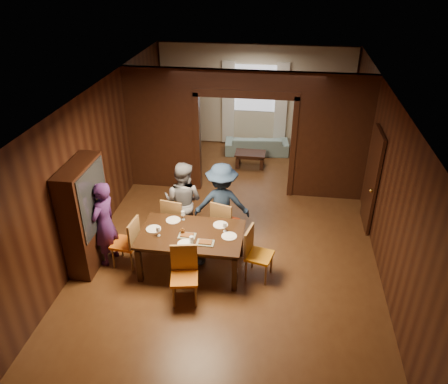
# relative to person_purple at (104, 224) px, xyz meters

# --- Properties ---
(floor) EXTENTS (9.00, 9.00, 0.00)m
(floor) POSITION_rel_person_purple_xyz_m (2.22, 1.45, -0.82)
(floor) COLOR #532E17
(floor) RESTS_ON ground
(ceiling) EXTENTS (5.50, 9.00, 0.02)m
(ceiling) POSITION_rel_person_purple_xyz_m (2.22, 1.45, 2.08)
(ceiling) COLOR silver
(ceiling) RESTS_ON room_walls
(room_walls) EXTENTS (5.52, 9.01, 2.90)m
(room_walls) POSITION_rel_person_purple_xyz_m (2.22, 3.34, 0.68)
(room_walls) COLOR black
(room_walls) RESTS_ON floor
(person_purple) EXTENTS (0.52, 0.67, 1.64)m
(person_purple) POSITION_rel_person_purple_xyz_m (0.00, 0.00, 0.00)
(person_purple) COLOR #431E5A
(person_purple) RESTS_ON floor
(person_grey) EXTENTS (0.92, 0.78, 1.66)m
(person_grey) POSITION_rel_person_purple_xyz_m (1.23, 0.95, 0.01)
(person_grey) COLOR slate
(person_grey) RESTS_ON floor
(person_navy) EXTENTS (1.14, 0.72, 1.67)m
(person_navy) POSITION_rel_person_purple_xyz_m (1.99, 0.97, 0.02)
(person_navy) COLOR #1A2A43
(person_navy) RESTS_ON floor
(sofa) EXTENTS (1.84, 0.87, 0.52)m
(sofa) POSITION_rel_person_purple_xyz_m (2.36, 5.30, -0.56)
(sofa) COLOR #7DA0A4
(sofa) RESTS_ON floor
(serving_bowl) EXTENTS (0.29, 0.29, 0.07)m
(serving_bowl) POSITION_rel_person_purple_xyz_m (1.66, 0.15, -0.03)
(serving_bowl) COLOR black
(serving_bowl) RESTS_ON dining_table
(dining_table) EXTENTS (1.83, 1.14, 0.76)m
(dining_table) POSITION_rel_person_purple_xyz_m (1.59, 0.01, -0.44)
(dining_table) COLOR black
(dining_table) RESTS_ON floor
(coffee_table) EXTENTS (0.80, 0.50, 0.40)m
(coffee_table) POSITION_rel_person_purple_xyz_m (2.25, 4.40, -0.62)
(coffee_table) COLOR black
(coffee_table) RESTS_ON floor
(chair_left) EXTENTS (0.48, 0.48, 0.97)m
(chair_left) POSITION_rel_person_purple_xyz_m (0.36, -0.04, -0.34)
(chair_left) COLOR orange
(chair_left) RESTS_ON floor
(chair_right) EXTENTS (0.53, 0.53, 0.97)m
(chair_right) POSITION_rel_person_purple_xyz_m (2.81, -0.06, -0.34)
(chair_right) COLOR orange
(chair_right) RESTS_ON floor
(chair_far_l) EXTENTS (0.51, 0.51, 0.97)m
(chair_far_l) POSITION_rel_person_purple_xyz_m (1.09, 0.88, -0.34)
(chair_far_l) COLOR #D95B14
(chair_far_l) RESTS_ON floor
(chair_far_r) EXTENTS (0.55, 0.55, 0.97)m
(chair_far_r) POSITION_rel_person_purple_xyz_m (2.07, 0.91, -0.34)
(chair_far_r) COLOR red
(chair_far_r) RESTS_ON floor
(chair_near) EXTENTS (0.51, 0.51, 0.97)m
(chair_near) POSITION_rel_person_purple_xyz_m (1.64, -0.82, -0.34)
(chair_near) COLOR orange
(chair_near) RESTS_ON floor
(hutch) EXTENTS (0.40, 1.20, 2.00)m
(hutch) POSITION_rel_person_purple_xyz_m (-0.31, -0.05, 0.18)
(hutch) COLOR black
(hutch) RESTS_ON floor
(door_right) EXTENTS (0.06, 0.90, 2.10)m
(door_right) POSITION_rel_person_purple_xyz_m (4.92, 1.95, 0.23)
(door_right) COLOR black
(door_right) RESTS_ON floor
(window_far) EXTENTS (1.20, 0.03, 1.30)m
(window_far) POSITION_rel_person_purple_xyz_m (2.22, 5.89, 0.88)
(window_far) COLOR silver
(window_far) RESTS_ON back_wall
(curtain_left) EXTENTS (0.35, 0.06, 2.40)m
(curtain_left) POSITION_rel_person_purple_xyz_m (1.47, 5.85, 0.43)
(curtain_left) COLOR white
(curtain_left) RESTS_ON back_wall
(curtain_right) EXTENTS (0.35, 0.06, 2.40)m
(curtain_right) POSITION_rel_person_purple_xyz_m (2.97, 5.85, 0.43)
(curtain_right) COLOR white
(curtain_right) RESTS_ON back_wall
(plate_left) EXTENTS (0.27, 0.27, 0.01)m
(plate_left) POSITION_rel_person_purple_xyz_m (0.89, 0.04, -0.06)
(plate_left) COLOR white
(plate_left) RESTS_ON dining_table
(plate_far_l) EXTENTS (0.27, 0.27, 0.01)m
(plate_far_l) POSITION_rel_person_purple_xyz_m (1.17, 0.37, -0.06)
(plate_far_l) COLOR white
(plate_far_l) RESTS_ON dining_table
(plate_far_r) EXTENTS (0.27, 0.27, 0.01)m
(plate_far_r) POSITION_rel_person_purple_xyz_m (2.06, 0.34, -0.06)
(plate_far_r) COLOR white
(plate_far_r) RESTS_ON dining_table
(plate_right) EXTENTS (0.27, 0.27, 0.01)m
(plate_right) POSITION_rel_person_purple_xyz_m (2.26, 0.01, -0.06)
(plate_right) COLOR white
(plate_right) RESTS_ON dining_table
(plate_near) EXTENTS (0.27, 0.27, 0.01)m
(plate_near) POSITION_rel_person_purple_xyz_m (1.55, -0.31, -0.06)
(plate_near) COLOR white
(plate_near) RESTS_ON dining_table
(platter_a) EXTENTS (0.30, 0.20, 0.04)m
(platter_a) POSITION_rel_person_purple_xyz_m (1.53, -0.08, -0.04)
(platter_a) COLOR gray
(platter_a) RESTS_ON dining_table
(platter_b) EXTENTS (0.30, 0.20, 0.04)m
(platter_b) POSITION_rel_person_purple_xyz_m (1.89, -0.24, -0.04)
(platter_b) COLOR gray
(platter_b) RESTS_ON dining_table
(wineglass_left) EXTENTS (0.08, 0.08, 0.18)m
(wineglass_left) POSITION_rel_person_purple_xyz_m (1.04, -0.14, 0.03)
(wineglass_left) COLOR silver
(wineglass_left) RESTS_ON dining_table
(wineglass_far) EXTENTS (0.08, 0.08, 0.18)m
(wineglass_far) POSITION_rel_person_purple_xyz_m (1.35, 0.43, 0.03)
(wineglass_far) COLOR silver
(wineglass_far) RESTS_ON dining_table
(wineglass_right) EXTENTS (0.08, 0.08, 0.18)m
(wineglass_right) POSITION_rel_person_purple_xyz_m (2.17, 0.15, 0.03)
(wineglass_right) COLOR white
(wineglass_right) RESTS_ON dining_table
(tumbler) EXTENTS (0.07, 0.07, 0.14)m
(tumbler) POSITION_rel_person_purple_xyz_m (1.65, -0.28, 0.01)
(tumbler) COLOR white
(tumbler) RESTS_ON dining_table
(condiment_jar) EXTENTS (0.08, 0.08, 0.11)m
(condiment_jar) POSITION_rel_person_purple_xyz_m (1.44, -0.02, -0.01)
(condiment_jar) COLOR #4B2A11
(condiment_jar) RESTS_ON dining_table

